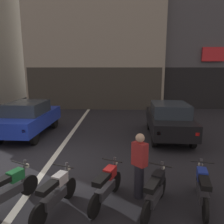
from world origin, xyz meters
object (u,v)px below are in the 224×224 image
at_px(car_black_parked_kerbside, 169,119).
at_px(motorcycle_white_row_left_mid, 56,193).
at_px(motorcycle_black_row_right_mid, 155,191).
at_px(motorcycle_blue_row_rightmost, 202,188).
at_px(car_blue_crossing_near, 29,117).
at_px(motorcycle_red_row_centre, 106,185).
at_px(motorcycle_green_row_leftmost, 9,188).
at_px(person_by_motorcycles, 139,165).

height_order(car_black_parked_kerbside, motorcycle_white_row_left_mid, car_black_parked_kerbside).
distance_m(motorcycle_black_row_right_mid, motorcycle_blue_row_rightmost, 1.14).
bearing_deg(motorcycle_black_row_right_mid, car_blue_crossing_near, 133.18).
bearing_deg(motorcycle_white_row_left_mid, motorcycle_red_row_centre, 17.84).
bearing_deg(car_blue_crossing_near, motorcycle_blue_row_rightmost, -40.27).
xyz_separation_m(car_black_parked_kerbside, motorcycle_red_row_centre, (-2.57, -5.10, -0.43)).
relative_size(motorcycle_green_row_leftmost, person_by_motorcycles, 0.91).
relative_size(car_blue_crossing_near, motorcycle_white_row_left_mid, 2.61).
bearing_deg(motorcycle_green_row_leftmost, person_by_motorcycles, 8.84).
xyz_separation_m(motorcycle_green_row_leftmost, motorcycle_red_row_centre, (2.25, 0.22, 0.00)).
height_order(car_blue_crossing_near, motorcycle_red_row_centre, car_blue_crossing_near).
relative_size(car_blue_crossing_near, motorcycle_red_row_centre, 2.66).
bearing_deg(motorcycle_green_row_leftmost, motorcycle_blue_row_rightmost, 2.29).
xyz_separation_m(motorcycle_red_row_centre, motorcycle_blue_row_rightmost, (2.25, -0.04, 0.00)).
bearing_deg(car_black_parked_kerbside, motorcycle_blue_row_rightmost, -93.61).
distance_m(motorcycle_white_row_left_mid, motorcycle_black_row_right_mid, 2.26).
bearing_deg(motorcycle_white_row_left_mid, car_black_parked_kerbside, 55.85).
height_order(motorcycle_red_row_centre, motorcycle_blue_row_rightmost, same).
distance_m(motorcycle_green_row_leftmost, motorcycle_blue_row_rightmost, 4.51).
xyz_separation_m(car_blue_crossing_near, person_by_motorcycles, (4.80, -5.00, -0.03)).
height_order(car_blue_crossing_near, car_black_parked_kerbside, same).
bearing_deg(car_blue_crossing_near, car_black_parked_kerbside, -1.38).
relative_size(car_black_parked_kerbside, motorcycle_blue_row_rightmost, 2.54).
bearing_deg(person_by_motorcycles, motorcycle_red_row_centre, -162.55).
xyz_separation_m(car_black_parked_kerbside, motorcycle_green_row_leftmost, (-4.83, -5.32, -0.43)).
bearing_deg(motorcycle_red_row_centre, motorcycle_black_row_right_mid, -10.71).
bearing_deg(car_black_parked_kerbside, person_by_motorcycles, -110.16).
xyz_separation_m(motorcycle_white_row_left_mid, motorcycle_black_row_right_mid, (2.25, 0.15, 0.00)).
distance_m(car_black_parked_kerbside, person_by_motorcycles, 5.16).
xyz_separation_m(car_blue_crossing_near, motorcycle_red_row_centre, (4.00, -5.25, -0.43)).
bearing_deg(car_black_parked_kerbside, motorcycle_red_row_centre, -116.81).
distance_m(car_blue_crossing_near, motorcycle_green_row_leftmost, 5.77).
bearing_deg(motorcycle_blue_row_rightmost, person_by_motorcycles, 168.57).
bearing_deg(person_by_motorcycles, motorcycle_blue_row_rightmost, -11.43).
bearing_deg(motorcycle_black_row_right_mid, motorcycle_red_row_centre, 169.29).
height_order(car_black_parked_kerbside, person_by_motorcycles, person_by_motorcycles).
distance_m(motorcycle_green_row_leftmost, person_by_motorcycles, 3.11).
xyz_separation_m(car_blue_crossing_near, car_black_parked_kerbside, (6.58, -0.16, 0.00)).
bearing_deg(motorcycle_white_row_left_mid, car_blue_crossing_near, 117.11).
xyz_separation_m(motorcycle_black_row_right_mid, motorcycle_blue_row_rightmost, (1.12, 0.17, 0.00)).
height_order(motorcycle_green_row_leftmost, motorcycle_red_row_centre, same).
bearing_deg(car_blue_crossing_near, motorcycle_black_row_right_mid, -46.82).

